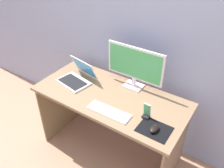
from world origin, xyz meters
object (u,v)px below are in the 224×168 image
object	(u,v)px
keyboard_external	(109,112)
mouse	(154,129)
phone_in_dock	(147,113)
monitor	(135,66)
laptop	(77,77)

from	to	relation	value
keyboard_external	mouse	size ratio (longest dim) A/B	3.83
phone_in_dock	keyboard_external	bearing A→B (deg)	-157.25
mouse	phone_in_dock	size ratio (longest dim) A/B	0.72
monitor	mouse	bearing A→B (deg)	-45.19
laptop	keyboard_external	world-z (taller)	laptop
mouse	phone_in_dock	xyz separation A→B (m)	(-0.12, 0.10, 0.03)
laptop	monitor	bearing A→B (deg)	24.15
laptop	phone_in_dock	world-z (taller)	laptop
keyboard_external	laptop	bearing A→B (deg)	156.81
keyboard_external	monitor	bearing A→B (deg)	90.55
monitor	mouse	world-z (taller)	monitor
laptop	keyboard_external	size ratio (longest dim) A/B	0.94
monitor	laptop	xyz separation A→B (m)	(-0.51, -0.23, -0.19)
laptop	mouse	xyz separation A→B (m)	(0.93, -0.19, -0.02)
mouse	phone_in_dock	distance (m)	0.16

